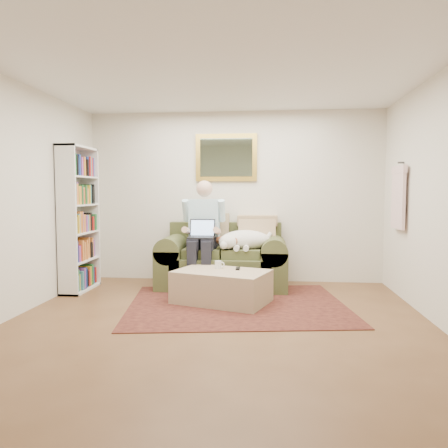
% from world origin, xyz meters
% --- Properties ---
extents(room_shell, '(4.51, 5.00, 2.61)m').
position_xyz_m(room_shell, '(0.00, 0.35, 1.30)').
color(room_shell, brown).
rests_on(room_shell, ground).
extents(rug, '(2.87, 2.43, 0.01)m').
position_xyz_m(rug, '(0.15, 1.00, 0.01)').
color(rug, black).
rests_on(rug, room_shell).
extents(sofa, '(1.83, 0.93, 1.10)m').
position_xyz_m(sofa, '(-0.12, 2.00, 0.32)').
color(sofa, brown).
rests_on(sofa, room_shell).
extents(seated_man, '(0.60, 0.86, 1.54)m').
position_xyz_m(seated_man, '(-0.40, 1.84, 0.77)').
color(seated_man, '#8CCBD8').
rests_on(seated_man, sofa).
extents(laptop, '(0.36, 0.28, 0.26)m').
position_xyz_m(laptop, '(-0.40, 1.77, 0.81)').
color(laptop, black).
rests_on(laptop, seated_man).
extents(sleeping_dog, '(0.75, 0.47, 0.28)m').
position_xyz_m(sleeping_dog, '(0.21, 1.91, 0.70)').
color(sleeping_dog, white).
rests_on(sleeping_dog, sofa).
extents(ottoman, '(1.28, 1.03, 0.40)m').
position_xyz_m(ottoman, '(-0.04, 1.08, 0.20)').
color(ottoman, tan).
rests_on(ottoman, room_shell).
extents(coffee_mug, '(0.08, 0.08, 0.10)m').
position_xyz_m(coffee_mug, '(-0.11, 1.22, 0.45)').
color(coffee_mug, white).
rests_on(coffee_mug, ottoman).
extents(tv_remote, '(0.05, 0.15, 0.02)m').
position_xyz_m(tv_remote, '(0.15, 1.20, 0.41)').
color(tv_remote, black).
rests_on(tv_remote, ottoman).
extents(bookshelf, '(0.28, 0.80, 2.00)m').
position_xyz_m(bookshelf, '(-2.10, 1.60, 1.00)').
color(bookshelf, white).
rests_on(bookshelf, room_shell).
extents(wall_mirror, '(0.94, 0.04, 0.72)m').
position_xyz_m(wall_mirror, '(-0.12, 2.47, 1.90)').
color(wall_mirror, gold).
rests_on(wall_mirror, room_shell).
extents(hanging_shirt, '(0.06, 0.52, 0.90)m').
position_xyz_m(hanging_shirt, '(2.19, 1.60, 1.35)').
color(hanging_shirt, '#FBCFD3').
rests_on(hanging_shirt, room_shell).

